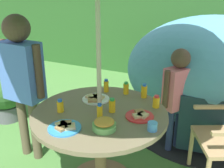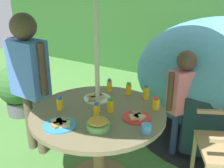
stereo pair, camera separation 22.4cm
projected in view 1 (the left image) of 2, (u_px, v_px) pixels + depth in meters
hedge_backdrop at (182, 31)px, 4.86m from camera, size 9.00×0.70×1.67m
garden_table at (100, 130)px, 2.24m from camera, size 1.11×1.11×0.71m
dome_tent at (213, 72)px, 3.27m from camera, size 2.37×2.37×1.34m
potted_plant at (5, 92)px, 3.39m from camera, size 0.54×0.54×0.70m
child_in_pink_shirt at (178, 88)px, 2.65m from camera, size 0.28×0.34×1.11m
child_in_blue_shirt at (22, 71)px, 2.47m from camera, size 0.49×0.25×1.45m
snack_bowl at (104, 125)px, 1.91m from camera, size 0.17×0.17×0.08m
plate_near_right at (95, 98)px, 2.39m from camera, size 0.24×0.24×0.03m
plate_far_left at (140, 115)px, 2.10m from camera, size 0.22×0.22×0.03m
plate_far_right at (65, 127)px, 1.93m from camera, size 0.24×0.24×0.03m
juice_bottle_near_left at (100, 111)px, 2.06m from camera, size 0.05×0.05×0.12m
juice_bottle_center_front at (144, 91)px, 2.42m from camera, size 0.05×0.05×0.13m
juice_bottle_center_back at (106, 86)px, 2.55m from camera, size 0.05×0.05×0.13m
juice_bottle_mid_left at (112, 106)px, 2.16m from camera, size 0.05×0.05×0.12m
juice_bottle_mid_right at (60, 106)px, 2.16m from camera, size 0.05×0.05×0.11m
juice_bottle_front_edge at (126, 88)px, 2.50m from camera, size 0.05×0.05×0.12m
juice_bottle_back_edge at (156, 102)px, 2.24m from camera, size 0.06×0.06×0.11m
cup_near at (152, 126)px, 1.90m from camera, size 0.07×0.07×0.06m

